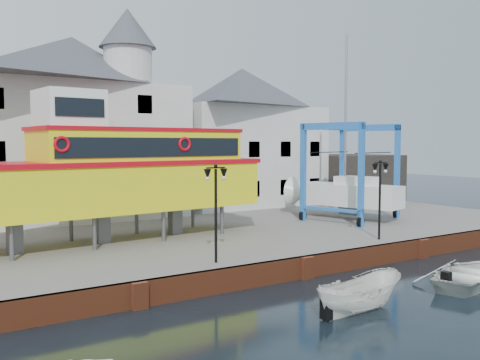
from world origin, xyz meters
TOP-DOWN VIEW (x-y plane):
  - ground at (0.00, 0.00)m, footprint 140.00×140.00m
  - hardstanding at (0.00, 11.00)m, footprint 44.00×22.00m
  - quay_wall at (-0.00, 0.10)m, footprint 44.00×0.47m
  - building_white_main at (-4.87, 18.39)m, footprint 14.00×8.30m
  - building_white_right at (9.00, 19.00)m, footprint 12.00×8.00m
  - shed_dark at (19.00, 17.00)m, footprint 8.00×7.00m
  - lamp_post_left at (-4.00, 1.20)m, footprint 1.12×0.32m
  - lamp_post_right at (6.00, 1.20)m, footprint 1.12×0.32m
  - tour_boat at (-6.52, 8.21)m, footprint 17.81×5.67m
  - travel_lift at (9.89, 8.17)m, footprint 6.73×8.35m
  - motorboat_a at (-1.52, -4.77)m, footprint 3.98×1.59m
  - motorboat_b at (5.35, -4.53)m, footprint 6.18×5.23m

SIDE VIEW (x-z plane):
  - ground at x=0.00m, z-range 0.00..0.00m
  - motorboat_a at x=-1.52m, z-range -0.76..0.76m
  - motorboat_b at x=5.35m, z-range -0.55..0.55m
  - hardstanding at x=0.00m, z-range 0.00..1.00m
  - quay_wall at x=0.00m, z-range 0.00..1.00m
  - shed_dark at x=19.00m, z-range 1.00..5.00m
  - travel_lift at x=9.89m, z-range -3.07..9.17m
  - lamp_post_left at x=-4.00m, z-range 2.07..6.27m
  - lamp_post_right at x=6.00m, z-range 2.07..6.27m
  - tour_boat at x=-6.52m, z-range 0.78..8.41m
  - building_white_right at x=9.00m, z-range 1.00..12.20m
  - building_white_main at x=-4.87m, z-range 0.34..14.34m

